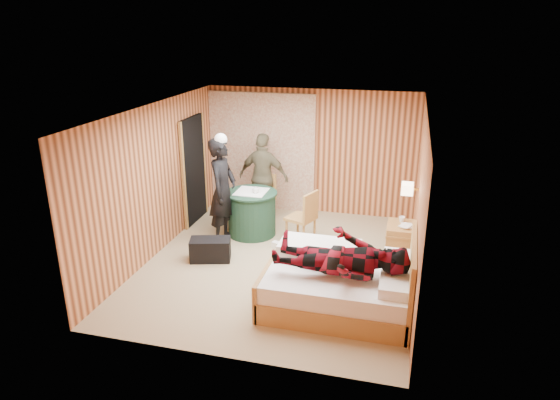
% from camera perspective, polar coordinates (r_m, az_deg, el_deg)
% --- Properties ---
extents(floor, '(4.20, 5.00, 0.01)m').
position_cam_1_polar(floor, '(8.20, -0.11, -7.22)').
color(floor, tan).
rests_on(floor, ground).
extents(ceiling, '(4.20, 5.00, 0.01)m').
position_cam_1_polar(ceiling, '(7.41, -0.12, 10.27)').
color(ceiling, silver).
rests_on(ceiling, wall_back).
extents(wall_back, '(4.20, 0.02, 2.50)m').
position_cam_1_polar(wall_back, '(10.05, 3.52, 5.51)').
color(wall_back, '#E38D57').
rests_on(wall_back, floor).
extents(wall_left, '(0.02, 5.00, 2.50)m').
position_cam_1_polar(wall_left, '(8.47, -14.01, 2.20)').
color(wall_left, '#E38D57').
rests_on(wall_left, floor).
extents(wall_right, '(0.02, 5.00, 2.50)m').
position_cam_1_polar(wall_right, '(7.49, 15.62, -0.27)').
color(wall_right, '#E38D57').
rests_on(wall_right, floor).
extents(curtain, '(2.20, 0.08, 2.40)m').
position_cam_1_polar(curtain, '(10.23, -2.08, 5.50)').
color(curtain, silver).
rests_on(curtain, floor).
extents(doorway, '(0.06, 0.90, 2.05)m').
position_cam_1_polar(doorway, '(9.71, -9.84, 3.36)').
color(doorway, black).
rests_on(doorway, floor).
extents(wall_lamp, '(0.26, 0.24, 0.16)m').
position_cam_1_polar(wall_lamp, '(7.90, 14.37, 1.27)').
color(wall_lamp, gold).
rests_on(wall_lamp, wall_right).
extents(bed, '(1.99, 1.55, 1.06)m').
position_cam_1_polar(bed, '(7.02, 6.87, -9.49)').
color(bed, tan).
rests_on(bed, floor).
extents(nightstand, '(0.46, 0.63, 0.60)m').
position_cam_1_polar(nightstand, '(8.45, 13.54, -4.60)').
color(nightstand, tan).
rests_on(nightstand, floor).
extents(round_table, '(0.94, 0.94, 0.83)m').
position_cam_1_polar(round_table, '(9.13, -3.25, -1.46)').
color(round_table, '#1F432F').
rests_on(round_table, floor).
extents(chair_far, '(0.50, 0.50, 0.93)m').
position_cam_1_polar(chair_far, '(9.75, -1.86, 0.71)').
color(chair_far, tan).
rests_on(chair_far, floor).
extents(chair_near, '(0.57, 0.57, 0.98)m').
position_cam_1_polar(chair_near, '(8.66, 2.87, -1.62)').
color(chair_near, tan).
rests_on(chair_near, floor).
extents(duffel_bag, '(0.72, 0.51, 0.37)m').
position_cam_1_polar(duffel_bag, '(8.31, -7.96, -5.63)').
color(duffel_bag, black).
rests_on(duffel_bag, floor).
extents(sneaker_left, '(0.27, 0.18, 0.11)m').
position_cam_1_polar(sneaker_left, '(8.67, -0.12, -5.24)').
color(sneaker_left, white).
rests_on(sneaker_left, floor).
extents(sneaker_right, '(0.26, 0.16, 0.11)m').
position_cam_1_polar(sneaker_right, '(8.69, 1.24, -5.18)').
color(sneaker_right, white).
rests_on(sneaker_right, floor).
extents(woman_standing, '(0.47, 0.69, 1.87)m').
position_cam_1_polar(woman_standing, '(8.73, -6.57, 1.05)').
color(woman_standing, black).
rests_on(woman_standing, floor).
extents(man_at_table, '(1.05, 0.53, 1.72)m').
position_cam_1_polar(man_at_table, '(9.70, -1.89, 2.62)').
color(man_at_table, brown).
rests_on(man_at_table, floor).
extents(man_on_bed, '(0.86, 0.67, 1.77)m').
position_cam_1_polar(man_on_bed, '(6.52, 7.03, -5.45)').
color(man_on_bed, maroon).
rests_on(man_on_bed, bed).
extents(book_lower, '(0.18, 0.23, 0.02)m').
position_cam_1_polar(book_lower, '(8.29, 13.69, -2.84)').
color(book_lower, white).
rests_on(book_lower, nightstand).
extents(book_upper, '(0.25, 0.27, 0.02)m').
position_cam_1_polar(book_upper, '(8.28, 13.70, -2.71)').
color(book_upper, white).
rests_on(book_upper, nightstand).
extents(cup_nightstand, '(0.12, 0.12, 0.09)m').
position_cam_1_polar(cup_nightstand, '(8.44, 13.75, -2.16)').
color(cup_nightstand, white).
rests_on(cup_nightstand, nightstand).
extents(cup_table, '(0.15, 0.15, 0.10)m').
position_cam_1_polar(cup_table, '(8.90, -2.79, 1.13)').
color(cup_table, white).
rests_on(cup_table, round_table).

